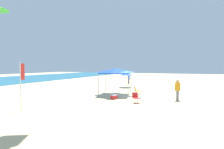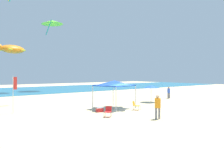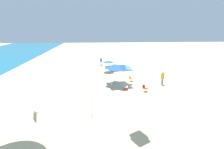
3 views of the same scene
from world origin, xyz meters
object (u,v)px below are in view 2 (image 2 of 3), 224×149
object	(u,v)px
canopy_tent	(114,83)
person_beachcomber	(158,105)
folding_chair_left_of_tent	(108,111)
folding_chair_facing_ocean	(136,105)
kite_delta_lime	(52,22)
kite_turtle_orange	(12,49)
person_watching_sky	(169,91)
beach_umbrella	(151,87)
banner_flag	(14,91)
cooler_box	(100,110)

from	to	relation	value
canopy_tent	person_beachcomber	size ratio (longest dim) A/B	2.06
canopy_tent	folding_chair_left_of_tent	distance (m)	4.80
folding_chair_facing_ocean	kite_delta_lime	distance (m)	32.06
kite_turtle_orange	kite_delta_lime	distance (m)	10.40
canopy_tent	person_watching_sky	xyz separation A→B (m)	(11.72, 2.29, -1.53)
canopy_tent	person_beachcomber	world-z (taller)	canopy_tent
person_watching_sky	kite_delta_lime	bearing A→B (deg)	103.93
canopy_tent	kite_delta_lime	world-z (taller)	kite_delta_lime
kite_turtle_orange	kite_delta_lime	bearing A→B (deg)	175.64
beach_umbrella	person_beachcomber	world-z (taller)	beach_umbrella
folding_chair_left_of_tent	banner_flag	bearing A→B (deg)	179.11
cooler_box	person_watching_sky	distance (m)	14.45
canopy_tent	kite_delta_lime	bearing A→B (deg)	78.92
banner_flag	kite_delta_lime	xyz separation A→B (m)	(13.79, 23.35, 12.18)
beach_umbrella	kite_delta_lime	world-z (taller)	kite_delta_lime
person_beachcomber	kite_delta_lime	distance (m)	35.79
folding_chair_left_of_tent	kite_turtle_orange	bearing A→B (deg)	138.30
kite_turtle_orange	person_beachcomber	bearing A→B (deg)	80.54
canopy_tent	person_watching_sky	distance (m)	12.04
cooler_box	kite_delta_lime	distance (m)	31.74
beach_umbrella	folding_chair_left_of_tent	world-z (taller)	beach_umbrella
kite_turtle_orange	person_watching_sky	bearing A→B (deg)	109.02
person_beachcomber	folding_chair_facing_ocean	bearing A→B (deg)	74.54
beach_umbrella	person_watching_sky	world-z (taller)	beach_umbrella
folding_chair_left_of_tent	kite_turtle_orange	xyz separation A→B (m)	(0.17, 28.40, 7.39)
cooler_box	person_beachcomber	distance (m)	5.61
banner_flag	canopy_tent	bearing A→B (deg)	-21.30
banner_flag	person_beachcomber	world-z (taller)	banner_flag
person_watching_sky	folding_chair_left_of_tent	bearing A→B (deg)	-161.28
beach_umbrella	person_beachcomber	size ratio (longest dim) A/B	1.11
person_beachcomber	kite_delta_lime	xyz separation A→B (m)	(5.99, 32.79, 13.05)
canopy_tent	kite_turtle_orange	bearing A→B (deg)	96.67
canopy_tent	folding_chair_facing_ocean	world-z (taller)	canopy_tent
person_beachcomber	cooler_box	bearing A→B (deg)	114.09
canopy_tent	person_watching_sky	bearing A→B (deg)	11.07
folding_chair_left_of_tent	cooler_box	size ratio (longest dim) A/B	1.19
beach_umbrella	banner_flag	world-z (taller)	banner_flag
beach_umbrella	person_beachcomber	bearing A→B (deg)	-136.03
folding_chair_left_of_tent	kite_turtle_orange	size ratio (longest dim) A/B	0.15
kite_turtle_orange	kite_delta_lime	size ratio (longest dim) A/B	0.86
person_beachcomber	canopy_tent	bearing A→B (deg)	90.05
folding_chair_facing_ocean	folding_chair_left_of_tent	distance (m)	4.20
canopy_tent	banner_flag	distance (m)	9.21
person_beachcomber	kite_turtle_orange	world-z (taller)	kite_turtle_orange
cooler_box	banner_flag	distance (m)	7.65
folding_chair_left_of_tent	canopy_tent	bearing A→B (deg)	92.64
folding_chair_left_of_tent	kite_delta_lime	distance (m)	33.76
person_watching_sky	banner_flag	bearing A→B (deg)	176.07
beach_umbrella	cooler_box	size ratio (longest dim) A/B	3.00
canopy_tent	kite_delta_lime	distance (m)	29.58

